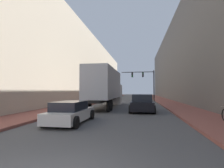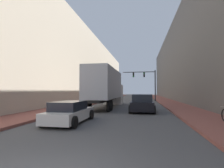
{
  "view_description": "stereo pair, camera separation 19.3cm",
  "coord_description": "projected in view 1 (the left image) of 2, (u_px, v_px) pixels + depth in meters",
  "views": [
    {
      "loc": [
        1.86,
        -2.94,
        1.92
      ],
      "look_at": [
        -0.61,
        12.28,
        2.5
      ],
      "focal_mm": 28.0,
      "sensor_mm": 36.0,
      "label": 1
    },
    {
      "loc": [
        2.05,
        -2.91,
        1.92
      ],
      "look_at": [
        -0.61,
        12.28,
        2.5
      ],
      "focal_mm": 28.0,
      "sensor_mm": 36.0,
      "label": 2
    }
  ],
  "objects": [
    {
      "name": "sidewalk_left",
      "position": [
        99.0,
        100.0,
        33.7
      ],
      "size": [
        3.22,
        80.0,
        0.15
      ],
      "color": "brown",
      "rests_on": "ground"
    },
    {
      "name": "building_right",
      "position": [
        190.0,
        59.0,
        31.28
      ],
      "size": [
        6.0,
        80.0,
        15.11
      ],
      "color": "#66605B",
      "rests_on": "ground"
    },
    {
      "name": "suv_car",
      "position": [
        142.0,
        103.0,
        16.14
      ],
      "size": [
        2.19,
        4.68,
        1.59
      ],
      "color": "black",
      "rests_on": "ground"
    },
    {
      "name": "building_left",
      "position": [
        76.0,
        66.0,
        34.69
      ],
      "size": [
        6.0,
        80.0,
        13.55
      ],
      "color": "beige",
      "rests_on": "ground"
    },
    {
      "name": "semi_truck",
      "position": [
        106.0,
        87.0,
        20.27
      ],
      "size": [
        2.47,
        11.71,
        4.22
      ],
      "color": "#B2B7C1",
      "rests_on": "ground"
    },
    {
      "name": "traffic_signal_gantry",
      "position": [
        146.0,
        80.0,
        32.63
      ],
      "size": [
        6.09,
        0.35,
        5.72
      ],
      "color": "black",
      "rests_on": "ground"
    },
    {
      "name": "sedan_car",
      "position": [
        71.0,
        112.0,
        10.39
      ],
      "size": [
        1.96,
        4.26,
        1.29
      ],
      "color": "silver",
      "rests_on": "ground"
    },
    {
      "name": "sidewalk_right",
      "position": [
        164.0,
        101.0,
        31.74
      ],
      "size": [
        3.22,
        80.0,
        0.15
      ],
      "color": "brown",
      "rests_on": "ground"
    }
  ]
}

